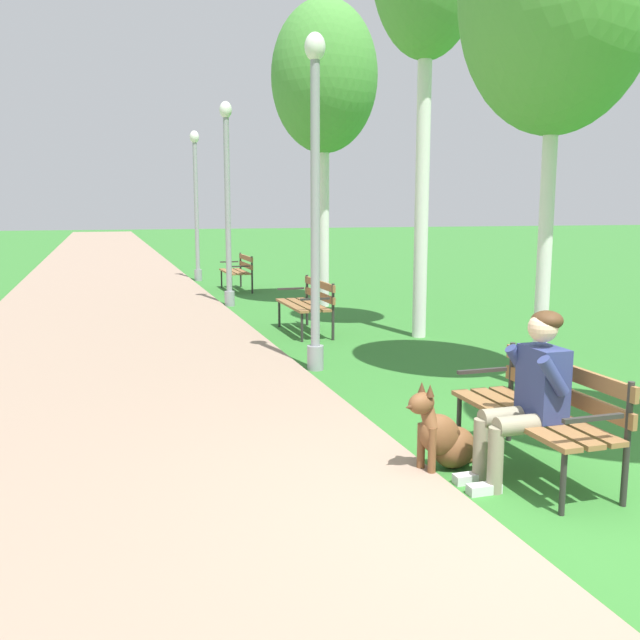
# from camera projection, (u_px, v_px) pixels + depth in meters

# --- Properties ---
(ground_plane) EXTENTS (120.00, 120.00, 0.00)m
(ground_plane) POSITION_uv_depth(u_px,v_px,m) (553.00, 519.00, 4.47)
(ground_plane) COLOR #33752D
(paved_path) EXTENTS (4.33, 60.00, 0.04)m
(paved_path) POSITION_uv_depth(u_px,v_px,m) (105.00, 259.00, 26.33)
(paved_path) COLOR gray
(paved_path) RESTS_ON ground
(park_bench_near) EXTENTS (0.55, 1.50, 0.85)m
(park_bench_near) POSITION_uv_depth(u_px,v_px,m) (541.00, 406.00, 5.18)
(park_bench_near) COLOR olive
(park_bench_near) RESTS_ON ground
(park_bench_mid) EXTENTS (0.55, 1.50, 0.85)m
(park_bench_mid) POSITION_uv_depth(u_px,v_px,m) (308.00, 301.00, 10.97)
(park_bench_mid) COLOR olive
(park_bench_mid) RESTS_ON ground
(park_bench_far) EXTENTS (0.55, 1.50, 0.85)m
(park_bench_far) POSITION_uv_depth(u_px,v_px,m) (239.00, 269.00, 16.59)
(park_bench_far) COLOR olive
(park_bench_far) RESTS_ON ground
(person_seated_on_near_bench) EXTENTS (0.74, 0.49, 1.25)m
(person_seated_on_near_bench) POSITION_uv_depth(u_px,v_px,m) (529.00, 391.00, 4.96)
(person_seated_on_near_bench) COLOR gray
(person_seated_on_near_bench) RESTS_ON ground
(dog_brown) EXTENTS (0.82, 0.40, 0.71)m
(dog_brown) POSITION_uv_depth(u_px,v_px,m) (444.00, 437.00, 5.25)
(dog_brown) COLOR brown
(dog_brown) RESTS_ON ground
(lamp_post_near) EXTENTS (0.24, 0.24, 3.93)m
(lamp_post_near) POSITION_uv_depth(u_px,v_px,m) (315.00, 201.00, 8.23)
(lamp_post_near) COLOR gray
(lamp_post_near) RESTS_ON ground
(lamp_post_mid) EXTENTS (0.24, 0.24, 3.97)m
(lamp_post_mid) POSITION_uv_depth(u_px,v_px,m) (228.00, 202.00, 13.71)
(lamp_post_mid) COLOR gray
(lamp_post_mid) RESTS_ON ground
(lamp_post_far) EXTENTS (0.24, 0.24, 3.93)m
(lamp_post_far) POSITION_uv_depth(u_px,v_px,m) (196.00, 204.00, 18.49)
(lamp_post_far) COLOR gray
(lamp_post_far) RESTS_ON ground
(birch_tree_fourth) EXTENTS (2.02, 2.19, 5.84)m
(birch_tree_fourth) POSITION_uv_depth(u_px,v_px,m) (324.00, 78.00, 13.32)
(birch_tree_fourth) COLOR silver
(birch_tree_fourth) RESTS_ON ground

